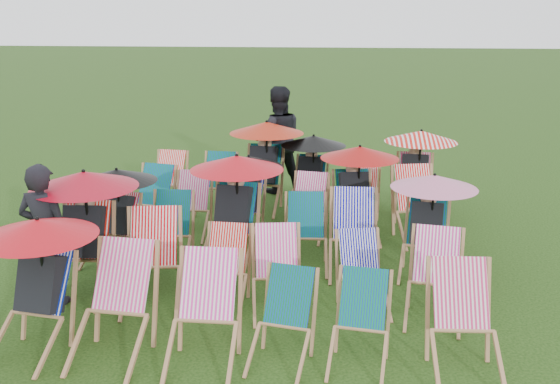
# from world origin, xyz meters

# --- Properties ---
(ground) EXTENTS (100.00, 100.00, 0.00)m
(ground) POSITION_xyz_m (0.00, 0.00, 0.00)
(ground) COLOR black
(ground) RESTS_ON ground
(deckchair_0) EXTENTS (1.11, 1.17, 1.31)m
(deckchair_0) POSITION_xyz_m (-1.94, -2.23, 0.69)
(deckchair_0) COLOR #A0724B
(deckchair_0) RESTS_ON ground
(deckchair_1) EXTENTS (0.75, 1.00, 1.03)m
(deckchair_1) POSITION_xyz_m (-1.17, -2.25, 0.51)
(deckchair_1) COLOR #A0724B
(deckchair_1) RESTS_ON ground
(deckchair_2) EXTENTS (0.66, 0.92, 0.99)m
(deckchair_2) POSITION_xyz_m (-0.29, -2.31, 0.50)
(deckchair_2) COLOR #A0724B
(deckchair_2) RESTS_ON ground
(deckchair_3) EXTENTS (0.69, 0.85, 0.83)m
(deckchair_3) POSITION_xyz_m (0.43, -2.21, 0.42)
(deckchair_3) COLOR #A0724B
(deckchair_3) RESTS_ON ground
(deckchair_4) EXTENTS (0.65, 0.83, 0.83)m
(deckchair_4) POSITION_xyz_m (1.15, -2.19, 0.41)
(deckchair_4) COLOR #A0724B
(deckchair_4) RESTS_ON ground
(deckchair_5) EXTENTS (0.69, 0.92, 0.97)m
(deckchair_5) POSITION_xyz_m (2.09, -2.23, 0.48)
(deckchair_5) COLOR #A0724B
(deckchair_5) RESTS_ON ground
(deckchair_6) EXTENTS (1.22, 1.28, 1.44)m
(deckchair_6) POSITION_xyz_m (-2.00, -0.95, 0.76)
(deckchair_6) COLOR #A0724B
(deckchair_6) RESTS_ON ground
(deckchair_7) EXTENTS (0.80, 1.02, 1.01)m
(deckchair_7) POSITION_xyz_m (-1.14, -1.13, 0.51)
(deckchair_7) COLOR #A0724B
(deckchair_7) RESTS_ON ground
(deckchair_8) EXTENTS (0.59, 0.80, 0.84)m
(deckchair_8) POSITION_xyz_m (-0.34, -1.05, 0.42)
(deckchair_8) COLOR #A0724B
(deckchair_8) RESTS_ON ground
(deckchair_9) EXTENTS (0.71, 0.90, 0.89)m
(deckchair_9) POSITION_xyz_m (0.28, -1.18, 0.44)
(deckchair_9) COLOR #A0724B
(deckchair_9) RESTS_ON ground
(deckchair_10) EXTENTS (0.68, 0.84, 0.82)m
(deckchair_10) POSITION_xyz_m (1.21, -1.03, 0.41)
(deckchair_10) COLOR #A0724B
(deckchair_10) RESTS_ON ground
(deckchair_11) EXTENTS (0.73, 0.92, 0.92)m
(deckchair_11) POSITION_xyz_m (1.96, -1.18, 0.46)
(deckchair_11) COLOR #A0724B
(deckchair_11) RESTS_ON ground
(deckchair_12) EXTENTS (1.03, 1.10, 1.23)m
(deckchair_12) POSITION_xyz_m (-2.00, 0.04, 0.65)
(deckchair_12) COLOR #A0724B
(deckchair_12) RESTS_ON ground
(deckchair_13) EXTENTS (0.62, 0.85, 0.89)m
(deckchair_13) POSITION_xyz_m (-1.26, 0.03, 0.45)
(deckchair_13) COLOR #A0724B
(deckchair_13) RESTS_ON ground
(deckchair_14) EXTENTS (1.20, 1.27, 1.42)m
(deckchair_14) POSITION_xyz_m (-0.45, 0.12, 0.75)
(deckchair_14) COLOR #A0724B
(deckchair_14) RESTS_ON ground
(deckchair_15) EXTENTS (0.64, 0.86, 0.90)m
(deckchair_15) POSITION_xyz_m (0.51, 0.09, 0.45)
(deckchair_15) COLOR #A0724B
(deckchair_15) RESTS_ON ground
(deckchair_16) EXTENTS (0.68, 0.93, 0.99)m
(deckchair_16) POSITION_xyz_m (1.12, -0.01, 0.50)
(deckchair_16) COLOR #A0724B
(deckchair_16) RESTS_ON ground
(deckchair_17) EXTENTS (1.06, 1.13, 1.26)m
(deckchair_17) POSITION_xyz_m (2.02, 0.02, 0.66)
(deckchair_17) COLOR #A0724B
(deckchair_17) RESTS_ON ground
(deckchair_18) EXTENTS (0.77, 0.96, 0.94)m
(deckchair_18) POSITION_xyz_m (-1.90, 1.21, 0.47)
(deckchair_18) COLOR #A0724B
(deckchair_18) RESTS_ON ground
(deckchair_19) EXTENTS (0.59, 0.82, 0.89)m
(deckchair_19) POSITION_xyz_m (-1.25, 1.12, 0.44)
(deckchair_19) COLOR #A0724B
(deckchair_19) RESTS_ON ground
(deckchair_20) EXTENTS (0.98, 1.05, 1.16)m
(deckchair_20) POSITION_xyz_m (-0.45, 1.23, 0.61)
(deckchair_20) COLOR #A0724B
(deckchair_20) RESTS_ON ground
(deckchair_21) EXTENTS (0.70, 0.89, 0.88)m
(deckchair_21) POSITION_xyz_m (0.46, 1.24, 0.44)
(deckchair_21) COLOR #A0724B
(deckchair_21) RESTS_ON ground
(deckchair_22) EXTENTS (1.12, 1.22, 1.33)m
(deckchair_22) POSITION_xyz_m (1.17, 1.25, 0.70)
(deckchair_22) COLOR #A0724B
(deckchair_22) RESTS_ON ground
(deckchair_23) EXTENTS (0.85, 1.05, 1.01)m
(deckchair_23) POSITION_xyz_m (2.07, 1.25, 0.51)
(deckchair_23) COLOR #A0724B
(deckchair_23) RESTS_ON ground
(deckchair_24) EXTENTS (0.68, 0.88, 0.90)m
(deckchair_24) POSITION_xyz_m (-1.98, 2.40, 0.45)
(deckchair_24) COLOR #A0724B
(deckchair_24) RESTS_ON ground
(deckchair_25) EXTENTS (0.66, 0.89, 0.92)m
(deckchair_25) POSITION_xyz_m (-1.09, 2.27, 0.46)
(deckchair_25) COLOR #A0724B
(deckchair_25) RESTS_ON ground
(deckchair_26) EXTENTS (1.22, 1.28, 1.45)m
(deckchair_26) POSITION_xyz_m (-0.35, 2.48, 0.76)
(deckchair_26) COLOR #A0724B
(deckchair_26) RESTS_ON ground
(deckchair_27) EXTENTS (1.05, 1.12, 1.25)m
(deckchair_27) POSITION_xyz_m (0.43, 2.41, 0.66)
(deckchair_27) COLOR #A0724B
(deckchair_27) RESTS_ON ground
(deckchair_28) EXTENTS (0.60, 0.80, 0.83)m
(deckchair_28) POSITION_xyz_m (1.31, 2.39, 0.41)
(deckchair_28) COLOR #A0724B
(deckchair_28) RESTS_ON ground
(deckchair_29) EXTENTS (1.15, 1.21, 1.36)m
(deckchair_29) POSITION_xyz_m (2.13, 2.39, 0.72)
(deckchair_29) COLOR #A0724B
(deckchair_29) RESTS_ON ground
(person_left) EXTENTS (0.62, 0.44, 1.62)m
(person_left) POSITION_xyz_m (-2.30, -1.21, 0.81)
(person_left) COLOR black
(person_left) RESTS_ON ground
(person_rear) EXTENTS (1.08, 0.92, 1.92)m
(person_rear) POSITION_xyz_m (-0.21, 3.53, 0.96)
(person_rear) COLOR black
(person_rear) RESTS_ON ground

